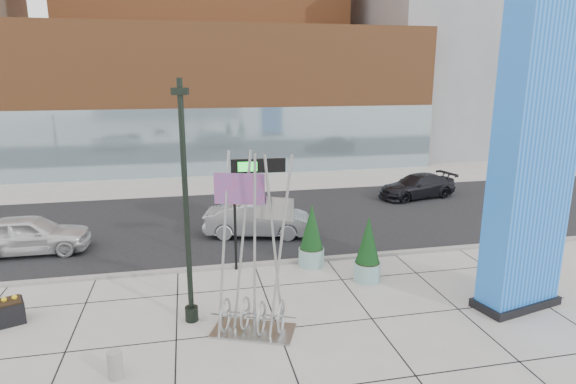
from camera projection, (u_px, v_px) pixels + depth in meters
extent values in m
plane|color=#9E9991|center=(241.00, 316.00, 15.24)|extent=(160.00, 160.00, 0.00)
cube|color=black|center=(219.00, 223.00, 24.73)|extent=(80.00, 12.00, 0.02)
cube|color=gray|center=(230.00, 266.00, 19.02)|extent=(80.00, 0.30, 0.12)
cube|color=brown|center=(214.00, 98.00, 39.74)|extent=(34.00, 10.00, 11.00)
cube|color=#8CA5B2|center=(220.00, 142.00, 35.91)|extent=(34.00, 0.60, 5.00)
cube|color=slate|center=(459.00, 58.00, 48.68)|extent=(20.00, 18.00, 18.00)
cube|color=blue|center=(532.00, 164.00, 14.84)|extent=(2.82, 1.65, 9.54)
cube|color=black|center=(515.00, 301.00, 15.96)|extent=(3.08, 1.90, 0.26)
cylinder|color=black|center=(186.00, 207.00, 14.11)|extent=(0.17, 0.17, 7.38)
cylinder|color=black|center=(192.00, 314.00, 14.94)|extent=(0.41, 0.41, 0.46)
cube|color=black|center=(180.00, 91.00, 13.31)|extent=(0.50, 0.33, 0.20)
cube|color=#AAACAF|center=(254.00, 331.00, 14.33)|extent=(2.68, 2.03, 0.07)
cylinder|color=#AAACAF|center=(226.00, 250.00, 13.32)|extent=(0.10, 0.10, 5.47)
cylinder|color=#AAACAF|center=(240.00, 244.00, 13.77)|extent=(0.10, 0.10, 5.47)
cylinder|color=#AAACAF|center=(256.00, 246.00, 13.60)|extent=(0.10, 0.10, 5.47)
cylinder|color=#AAACAF|center=(271.00, 241.00, 14.01)|extent=(0.10, 0.10, 5.47)
cylinder|color=#AAACAF|center=(284.00, 246.00, 13.59)|extent=(0.10, 0.10, 5.47)
torus|color=#AAACAF|center=(226.00, 320.00, 13.94)|extent=(0.45, 0.95, 1.00)
torus|color=#AAACAF|center=(244.00, 315.00, 14.26)|extent=(0.45, 0.95, 1.00)
torus|color=#AAACAF|center=(263.00, 317.00, 14.16)|extent=(0.45, 0.95, 1.00)
torus|color=#AAACAF|center=(280.00, 311.00, 14.48)|extent=(0.45, 0.95, 1.00)
cube|color=red|center=(239.00, 190.00, 13.22)|extent=(1.38, 0.49, 0.88)
cube|color=#AAACAF|center=(274.00, 206.00, 13.65)|extent=(0.99, 0.56, 0.66)
cylinder|color=gray|center=(115.00, 365.00, 12.09)|extent=(0.38, 0.38, 0.74)
cylinder|color=black|center=(235.00, 217.00, 18.37)|extent=(0.10, 0.10, 4.32)
cube|color=black|center=(258.00, 166.00, 18.09)|extent=(2.06, 0.27, 0.51)
cube|color=#19D833|center=(248.00, 167.00, 17.90)|extent=(0.72, 0.05, 0.36)
cylinder|color=#84B1AD|center=(367.00, 271.00, 17.85)|extent=(0.99, 0.99, 0.69)
cylinder|color=black|center=(367.00, 262.00, 17.77)|extent=(0.91, 0.91, 0.06)
cone|color=black|center=(368.00, 240.00, 17.55)|extent=(0.89, 0.89, 1.78)
cylinder|color=#84B1AD|center=(310.00, 258.00, 19.22)|extent=(0.93, 0.93, 0.65)
cylinder|color=black|center=(311.00, 250.00, 19.14)|extent=(0.85, 0.85, 0.06)
cone|color=black|center=(311.00, 230.00, 18.94)|extent=(0.83, 0.83, 1.67)
cylinder|color=#84B1AD|center=(311.00, 257.00, 19.22)|extent=(1.02, 1.02, 0.71)
cylinder|color=black|center=(311.00, 248.00, 19.13)|extent=(0.93, 0.93, 0.06)
cone|color=black|center=(312.00, 227.00, 18.91)|extent=(0.91, 0.91, 1.83)
imported|color=silver|center=(29.00, 235.00, 20.39)|extent=(4.89, 2.02, 1.66)
imported|color=#929498|center=(258.00, 219.00, 22.60)|extent=(5.23, 2.81, 1.64)
imported|color=black|center=(417.00, 186.00, 29.55)|extent=(5.26, 3.02, 1.44)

